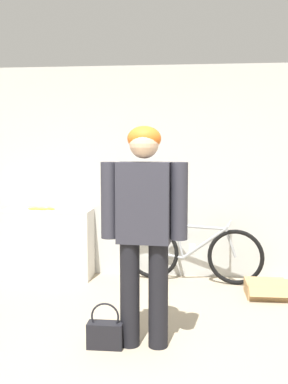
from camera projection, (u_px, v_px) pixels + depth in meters
The scene contains 7 objects.
wall_back at pixel (149, 172), 5.59m from camera, with size 8.00×0.07×2.60m.
side_shelf at pixel (48, 243), 5.55m from camera, with size 1.10×0.40×0.85m.
person at pixel (144, 220), 3.57m from camera, with size 0.69×0.26×1.78m.
bicycle at pixel (193, 253), 5.38m from camera, with size 1.65×0.46×0.73m.
banana at pixel (42, 209), 5.46m from camera, with size 0.36×0.09×0.04m.
handbag at pixel (105, 333), 3.62m from camera, with size 0.29×0.13×0.37m.
cardboard_box at pixel (266, 289), 4.88m from camera, with size 0.43×0.44×0.23m.
Camera 1 is at (0.50, -2.63, 1.63)m, focal length 42.00 mm.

